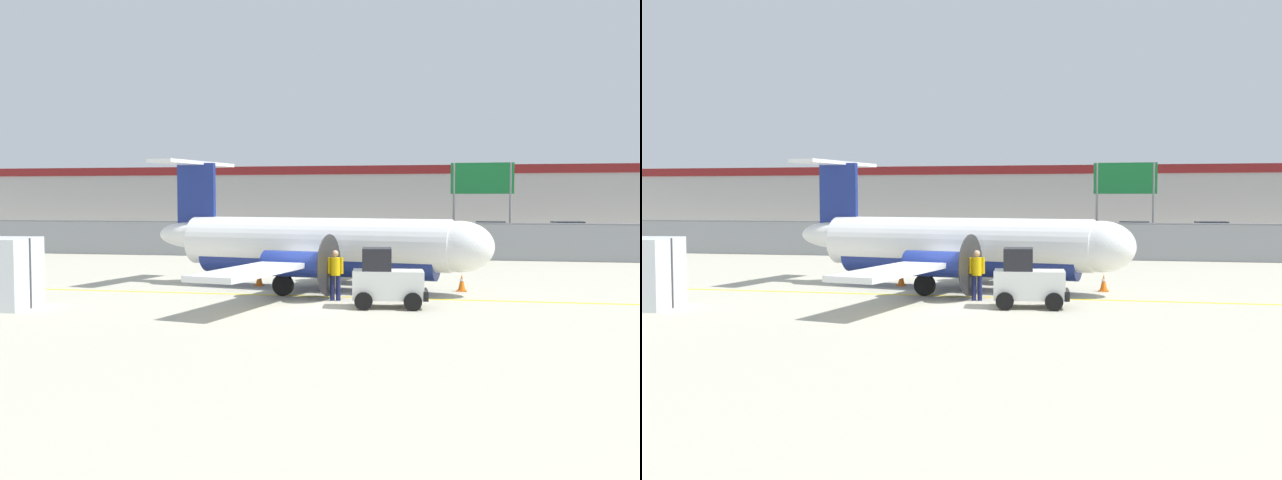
{
  "view_description": "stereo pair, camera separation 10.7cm",
  "coord_description": "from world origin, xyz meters",
  "views": [
    {
      "loc": [
        5.13,
        -22.35,
        3.43
      ],
      "look_at": [
        -0.09,
        5.04,
        1.8
      ],
      "focal_mm": 40.0,
      "sensor_mm": 36.0,
      "label": 1
    },
    {
      "loc": [
        5.23,
        -22.33,
        3.43
      ],
      "look_at": [
        -0.09,
        5.04,
        1.8
      ],
      "focal_mm": 40.0,
      "sensor_mm": 36.0,
      "label": 2
    }
  ],
  "objects": [
    {
      "name": "parked_car_2",
      "position": [
        -0.88,
        29.9,
        0.89
      ],
      "size": [
        4.29,
        2.2,
        1.58
      ],
      "rotation": [
        0.0,
        0.0,
        0.06
      ],
      "color": "black",
      "rests_on": "parking_lot_strip"
    },
    {
      "name": "traffic_cone_near_left",
      "position": [
        -2.44,
        4.54,
        0.31
      ],
      "size": [
        0.36,
        0.36,
        0.64
      ],
      "color": "orange",
      "rests_on": "ground"
    },
    {
      "name": "parked_car_4",
      "position": [
        13.36,
        34.06,
        0.89
      ],
      "size": [
        4.36,
        2.37,
        1.58
      ],
      "rotation": [
        0.0,
        0.0,
        3.25
      ],
      "color": "#B28C19",
      "rests_on": "parking_lot_strip"
    },
    {
      "name": "traffic_cone_near_right",
      "position": [
        5.38,
        4.35,
        0.31
      ],
      "size": [
        0.36,
        0.36,
        0.64
      ],
      "color": "orange",
      "rests_on": "ground"
    },
    {
      "name": "commuter_airplane",
      "position": [
        0.14,
        4.0,
        1.6
      ],
      "size": [
        13.65,
        16.0,
        4.92
      ],
      "rotation": [
        0.0,
        0.0,
        -0.2
      ],
      "color": "white",
      "rests_on": "ground"
    },
    {
      "name": "ground_crew_worker",
      "position": [
        1.18,
        1.1,
        0.95
      ],
      "size": [
        0.55,
        0.38,
        1.7
      ],
      "rotation": [
        0.0,
        0.0,
        4.85
      ],
      "color": "#191E4C",
      "rests_on": "ground"
    },
    {
      "name": "parked_car_1",
      "position": [
        -6.29,
        27.33,
        0.89
      ],
      "size": [
        4.21,
        2.02,
        1.58
      ],
      "rotation": [
        0.0,
        0.0,
        -0.01
      ],
      "color": "navy",
      "rests_on": "parking_lot_strip"
    },
    {
      "name": "ground_plane",
      "position": [
        0.0,
        2.0,
        0.0
      ],
      "size": [
        140.0,
        140.0,
        0.01
      ],
      "color": "#B2AD99"
    },
    {
      "name": "parking_lot_strip",
      "position": [
        0.0,
        29.5,
        0.06
      ],
      "size": [
        98.0,
        17.0,
        0.12
      ],
      "color": "#38383A",
      "rests_on": "ground"
    },
    {
      "name": "perimeter_fence",
      "position": [
        0.0,
        18.0,
        1.12
      ],
      "size": [
        98.0,
        0.1,
        2.1
      ],
      "color": "gray",
      "rests_on": "ground"
    },
    {
      "name": "background_building",
      "position": [
        0.0,
        47.99,
        3.26
      ],
      "size": [
        91.0,
        8.1,
        6.5
      ],
      "color": "#BCB7B2",
      "rests_on": "ground"
    },
    {
      "name": "highway_sign",
      "position": [
        6.62,
        20.05,
        4.14
      ],
      "size": [
        3.6,
        0.14,
        5.5
      ],
      "color": "slate",
      "rests_on": "ground"
    },
    {
      "name": "parked_car_0",
      "position": [
        -14.12,
        32.97,
        0.89
      ],
      "size": [
        4.39,
        2.44,
        1.58
      ],
      "rotation": [
        0.0,
        0.0,
        0.14
      ],
      "color": "slate",
      "rests_on": "parking_lot_strip"
    },
    {
      "name": "baggage_tug",
      "position": [
        3.01,
        -0.14,
        0.86
      ],
      "size": [
        2.43,
        1.58,
        1.88
      ],
      "rotation": [
        0.0,
        0.0,
        0.1
      ],
      "color": "silver",
      "rests_on": "ground"
    },
    {
      "name": "parked_car_3",
      "position": [
        7.87,
        33.27,
        0.89
      ],
      "size": [
        4.27,
        2.14,
        1.58
      ],
      "rotation": [
        0.0,
        0.0,
        -0.04
      ],
      "color": "red",
      "rests_on": "parking_lot_strip"
    }
  ]
}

